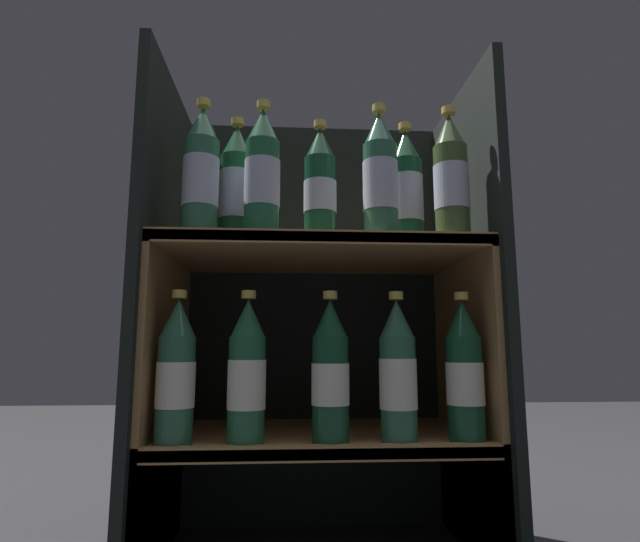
{
  "coord_description": "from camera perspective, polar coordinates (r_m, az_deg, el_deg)",
  "views": [
    {
      "loc": [
        -0.06,
        -0.84,
        0.39
      ],
      "look_at": [
        0.0,
        0.13,
        0.55
      ],
      "focal_mm": 28.0,
      "sensor_mm": 36.0,
      "label": 1
    }
  ],
  "objects": [
    {
      "name": "fridge_back_wall",
      "position": [
        1.21,
        -0.74,
        -5.07
      ],
      "size": [
        0.66,
        0.02,
        0.96
      ],
      "primitive_type": "cube",
      "color": "black",
      "rests_on": "ground_plane"
    },
    {
      "name": "fridge_side_left",
      "position": [
        1.05,
        -17.8,
        -4.02
      ],
      "size": [
        0.02,
        0.4,
        0.96
      ],
      "primitive_type": "cube",
      "color": "black",
      "rests_on": "ground_plane"
    },
    {
      "name": "fridge_side_right",
      "position": [
        1.09,
        16.81,
        -4.23
      ],
      "size": [
        0.02,
        0.4,
        0.96
      ],
      "primitive_type": "cube",
      "color": "black",
      "rests_on": "ground_plane"
    },
    {
      "name": "shelf_lower",
      "position": [
        1.03,
        -0.17,
        -20.36
      ],
      "size": [
        0.62,
        0.36,
        0.24
      ],
      "color": "#9E7547",
      "rests_on": "ground_plane"
    },
    {
      "name": "shelf_upper",
      "position": [
        1.01,
        -0.17,
        -7.06
      ],
      "size": [
        0.62,
        0.36,
        0.6
      ],
      "color": "#9E7547",
      "rests_on": "ground_plane"
    },
    {
      "name": "bottle_upper_front_0",
      "position": [
        0.96,
        -13.45,
        10.71
      ],
      "size": [
        0.07,
        0.07,
        0.26
      ],
      "color": "#285B42",
      "rests_on": "shelf_upper"
    },
    {
      "name": "bottle_upper_front_1",
      "position": [
        0.94,
        -6.62,
        10.8
      ],
      "size": [
        0.07,
        0.07,
        0.26
      ],
      "color": "#1E5638",
      "rests_on": "shelf_upper"
    },
    {
      "name": "bottle_upper_front_2",
      "position": [
        0.96,
        6.9,
        10.49
      ],
      "size": [
        0.07,
        0.07,
        0.26
      ],
      "color": "#285B42",
      "rests_on": "shelf_upper"
    },
    {
      "name": "bottle_upper_front_3",
      "position": [
        0.99,
        14.75,
        10.08
      ],
      "size": [
        0.07,
        0.07,
        0.26
      ],
      "color": "#384C28",
      "rests_on": "shelf_upper"
    },
    {
      "name": "bottle_upper_back_0",
      "position": [
        1.02,
        -9.6,
        9.34
      ],
      "size": [
        0.07,
        0.07,
        0.26
      ],
      "color": "#194C2D",
      "rests_on": "shelf_upper"
    },
    {
      "name": "bottle_upper_back_1",
      "position": [
        1.02,
        -0.09,
        9.38
      ],
      "size": [
        0.07,
        0.07,
        0.26
      ],
      "color": "#144228",
      "rests_on": "shelf_upper"
    },
    {
      "name": "bottle_upper_back_2",
      "position": [
        1.04,
        9.87,
        8.95
      ],
      "size": [
        0.07,
        0.07,
        0.26
      ],
      "color": "#144228",
      "rests_on": "shelf_upper"
    },
    {
      "name": "bottle_lower_front_0",
      "position": [
        0.91,
        -16.14,
        -11.26
      ],
      "size": [
        0.07,
        0.07,
        0.26
      ],
      "color": "#285B42",
      "rests_on": "shelf_lower"
    },
    {
      "name": "bottle_lower_front_1",
      "position": [
        0.89,
        -8.36,
        -11.59
      ],
      "size": [
        0.07,
        0.07,
        0.26
      ],
      "color": "#1E5638",
      "rests_on": "shelf_lower"
    },
    {
      "name": "bottle_lower_front_2",
      "position": [
        0.89,
        1.19,
        -11.63
      ],
      "size": [
        0.07,
        0.07,
        0.26
      ],
      "color": "#144228",
      "rests_on": "shelf_lower"
    },
    {
      "name": "bottle_lower_front_3",
      "position": [
        0.91,
        8.89,
        -11.54
      ],
      "size": [
        0.07,
        0.07,
        0.26
      ],
      "color": "#285B42",
      "rests_on": "shelf_lower"
    },
    {
      "name": "bottle_lower_front_4",
      "position": [
        0.94,
        16.19,
        -11.15
      ],
      "size": [
        0.07,
        0.07,
        0.26
      ],
      "color": "#144228",
      "rests_on": "shelf_lower"
    }
  ]
}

